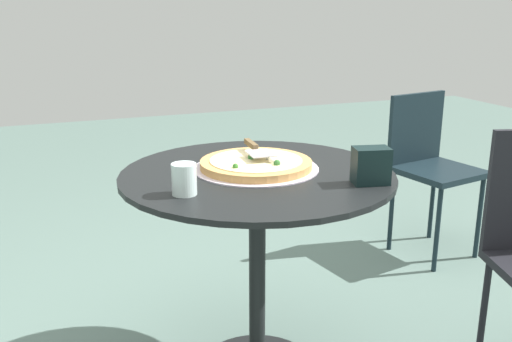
{
  "coord_description": "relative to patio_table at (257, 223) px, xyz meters",
  "views": [
    {
      "loc": [
        -0.65,
        -1.66,
        1.27
      ],
      "look_at": [
        0.01,
        0.04,
        0.74
      ],
      "focal_mm": 40.23,
      "sensor_mm": 36.0,
      "label": 1
    }
  ],
  "objects": [
    {
      "name": "patio_table",
      "position": [
        0.0,
        0.0,
        0.0
      ],
      "size": [
        0.89,
        0.89,
        0.75
      ],
      "color": "black",
      "rests_on": "ground"
    },
    {
      "name": "drinking_cup",
      "position": [
        -0.27,
        -0.13,
        0.22
      ],
      "size": [
        0.07,
        0.07,
        0.09
      ],
      "primitive_type": "cylinder",
      "color": "silver",
      "rests_on": "patio_table"
    },
    {
      "name": "patio_chair_far",
      "position": [
        1.23,
        0.69,
        -0.08
      ],
      "size": [
        0.43,
        0.43,
        0.83
      ],
      "color": "black",
      "rests_on": "ground"
    },
    {
      "name": "napkin_dispenser",
      "position": [
        0.28,
        -0.23,
        0.23
      ],
      "size": [
        0.12,
        0.09,
        0.11
      ],
      "primitive_type": "cube",
      "rotation": [
        0.0,
        0.0,
        6.05
      ],
      "color": "black",
      "rests_on": "patio_table"
    },
    {
      "name": "pizza_on_tray",
      "position": [
        0.01,
        0.04,
        0.19
      ],
      "size": [
        0.41,
        0.41,
        0.05
      ],
      "color": "silver",
      "rests_on": "patio_table"
    },
    {
      "name": "pizza_server",
      "position": [
        0.03,
        0.09,
        0.23
      ],
      "size": [
        0.09,
        0.21,
        0.02
      ],
      "color": "silver",
      "rests_on": "pizza_on_tray"
    }
  ]
}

